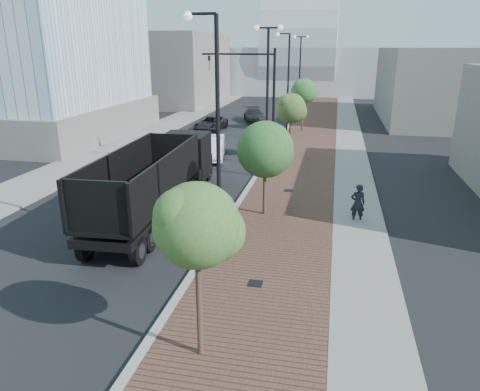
% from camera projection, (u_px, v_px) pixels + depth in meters
% --- Properties ---
extents(sidewalk, '(7.00, 140.00, 0.12)m').
position_uv_depth(sidewalk, '(321.00, 130.00, 45.27)').
color(sidewalk, '#4C2D23').
rests_on(sidewalk, ground).
extents(concrete_strip, '(2.40, 140.00, 0.13)m').
position_uv_depth(concrete_strip, '(349.00, 131.00, 44.74)').
color(concrete_strip, slate).
rests_on(concrete_strip, ground).
extents(curb, '(0.30, 140.00, 0.14)m').
position_uv_depth(curb, '(287.00, 129.00, 45.95)').
color(curb, gray).
rests_on(curb, ground).
extents(west_sidewalk, '(4.00, 140.00, 0.12)m').
position_uv_depth(west_sidewalk, '(167.00, 125.00, 48.51)').
color(west_sidewalk, slate).
rests_on(west_sidewalk, ground).
extents(dump_truck, '(3.27, 13.62, 3.57)m').
position_uv_depth(dump_truck, '(169.00, 175.00, 24.13)').
color(dump_truck, black).
rests_on(dump_truck, ground).
extents(white_sedan, '(2.77, 5.46, 1.72)m').
position_uv_depth(white_sedan, '(212.00, 147.00, 33.77)').
color(white_sedan, white).
rests_on(white_sedan, ground).
extents(dark_car_mid, '(2.71, 5.22, 1.41)m').
position_uv_depth(dark_car_mid, '(211.00, 124.00, 45.21)').
color(dark_car_mid, black).
rests_on(dark_car_mid, ground).
extents(dark_car_far, '(3.41, 5.42, 1.46)m').
position_uv_depth(dark_car_far, '(254.00, 115.00, 50.56)').
color(dark_car_far, black).
rests_on(dark_car_far, ground).
extents(pedestrian, '(0.75, 0.55, 1.91)m').
position_uv_depth(pedestrian, '(358.00, 203.00, 21.34)').
color(pedestrian, black).
rests_on(pedestrian, ground).
extents(streetlight_1, '(1.44, 0.56, 9.21)m').
position_uv_depth(streetlight_1, '(215.00, 152.00, 16.66)').
color(streetlight_1, black).
rests_on(streetlight_1, ground).
extents(streetlight_2, '(1.72, 0.56, 9.28)m').
position_uv_depth(streetlight_2, '(267.00, 102.00, 27.63)').
color(streetlight_2, black).
rests_on(streetlight_2, ground).
extents(streetlight_3, '(1.44, 0.56, 9.21)m').
position_uv_depth(streetlight_3, '(287.00, 92.00, 38.94)').
color(streetlight_3, black).
rests_on(streetlight_3, ground).
extents(streetlight_4, '(1.72, 0.56, 9.28)m').
position_uv_depth(streetlight_4, '(300.00, 78.00, 49.91)').
color(streetlight_4, black).
rests_on(streetlight_4, ground).
extents(traffic_mast, '(5.09, 0.20, 8.00)m').
position_uv_depth(traffic_mast, '(261.00, 94.00, 30.54)').
color(traffic_mast, black).
rests_on(traffic_mast, ground).
extents(tree_0, '(2.26, 2.19, 4.96)m').
position_uv_depth(tree_0, '(199.00, 226.00, 11.04)').
color(tree_0, '#382619').
rests_on(tree_0, ground).
extents(tree_1, '(2.74, 2.74, 4.76)m').
position_uv_depth(tree_1, '(266.00, 150.00, 21.40)').
color(tree_1, '#382619').
rests_on(tree_1, ground).
extents(tree_2, '(2.24, 2.16, 4.92)m').
position_uv_depth(tree_2, '(292.00, 108.00, 32.40)').
color(tree_2, '#382619').
rests_on(tree_2, ground).
extents(tree_3, '(2.47, 2.43, 5.21)m').
position_uv_depth(tree_3, '(304.00, 91.00, 43.50)').
color(tree_3, '#382619').
rests_on(tree_3, ground).
extents(tower_podium, '(19.00, 19.00, 3.00)m').
position_uv_depth(tower_podium, '(28.00, 119.00, 42.79)').
color(tower_podium, '#65605B').
rests_on(tower_podium, ground).
extents(convention_center, '(50.00, 30.00, 50.00)m').
position_uv_depth(convention_center, '(303.00, 58.00, 86.26)').
color(convention_center, '#A4A9AE').
rests_on(convention_center, ground).
extents(commercial_block_nw, '(14.00, 20.00, 10.00)m').
position_uv_depth(commercial_block_nw, '(169.00, 69.00, 66.90)').
color(commercial_block_nw, slate).
rests_on(commercial_block_nw, ground).
extents(commercial_block_ne, '(12.00, 22.00, 8.00)m').
position_uv_depth(commercial_block_ne, '(438.00, 85.00, 50.86)').
color(commercial_block_ne, slate).
rests_on(commercial_block_ne, ground).
extents(utility_cover_1, '(0.50, 0.50, 0.02)m').
position_uv_depth(utility_cover_1, '(255.00, 283.00, 15.75)').
color(utility_cover_1, black).
rests_on(utility_cover_1, sidewalk).
extents(utility_cover_2, '(0.50, 0.50, 0.02)m').
position_uv_depth(utility_cover_2, '(289.00, 191.00, 25.96)').
color(utility_cover_2, black).
rests_on(utility_cover_2, sidewalk).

